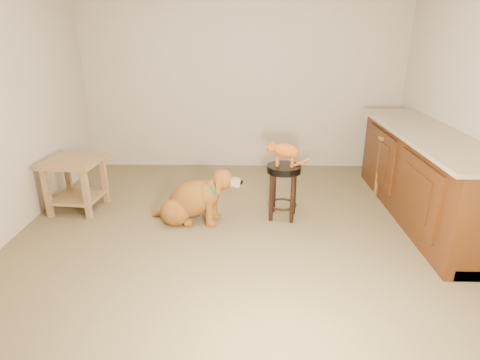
{
  "coord_description": "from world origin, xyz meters",
  "views": [
    {
      "loc": [
        0.04,
        -3.73,
        1.92
      ],
      "look_at": [
        -0.02,
        0.18,
        0.45
      ],
      "focal_mm": 30.0,
      "sensor_mm": 36.0,
      "label": 1
    }
  ],
  "objects_px": {
    "golden_retriever": "(193,200)",
    "padded_stool": "(283,181)",
    "tabby_kitten": "(284,151)",
    "wood_stool": "(400,169)",
    "side_table": "(75,177)"
  },
  "relations": [
    {
      "from": "golden_retriever",
      "to": "padded_stool",
      "type": "bearing_deg",
      "value": 17.18
    },
    {
      "from": "padded_stool",
      "to": "tabby_kitten",
      "type": "xyz_separation_m",
      "value": [
        -0.01,
        0.0,
        0.33
      ]
    },
    {
      "from": "wood_stool",
      "to": "tabby_kitten",
      "type": "distance_m",
      "value": 1.55
    },
    {
      "from": "wood_stool",
      "to": "tabby_kitten",
      "type": "height_order",
      "value": "tabby_kitten"
    },
    {
      "from": "golden_retriever",
      "to": "tabby_kitten",
      "type": "xyz_separation_m",
      "value": [
        0.94,
        0.11,
        0.51
      ]
    },
    {
      "from": "padded_stool",
      "to": "side_table",
      "type": "height_order",
      "value": "side_table"
    },
    {
      "from": "padded_stool",
      "to": "wood_stool",
      "type": "xyz_separation_m",
      "value": [
        1.41,
        0.5,
        -0.03
      ]
    },
    {
      "from": "side_table",
      "to": "golden_retriever",
      "type": "distance_m",
      "value": 1.37
    },
    {
      "from": "side_table",
      "to": "tabby_kitten",
      "type": "bearing_deg",
      "value": -4.11
    },
    {
      "from": "wood_stool",
      "to": "side_table",
      "type": "distance_m",
      "value": 3.71
    },
    {
      "from": "golden_retriever",
      "to": "wood_stool",
      "type": "bearing_deg",
      "value": 25.18
    },
    {
      "from": "wood_stool",
      "to": "tabby_kitten",
      "type": "xyz_separation_m",
      "value": [
        -1.42,
        -0.5,
        0.36
      ]
    },
    {
      "from": "wood_stool",
      "to": "side_table",
      "type": "relative_size",
      "value": 1.2
    },
    {
      "from": "tabby_kitten",
      "to": "side_table",
      "type": "bearing_deg",
      "value": -173.05
    },
    {
      "from": "golden_retriever",
      "to": "tabby_kitten",
      "type": "height_order",
      "value": "tabby_kitten"
    }
  ]
}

